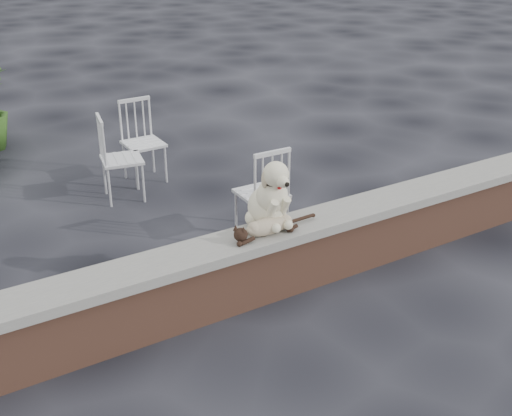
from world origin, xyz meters
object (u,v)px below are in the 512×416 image
cat (269,225)px  chair_c (261,192)px  dog (267,191)px  chair_b (143,142)px  chair_e (122,158)px

cat → chair_c: chair_c is taller
dog → chair_c: dog is taller
cat → chair_b: 2.83m
dog → chair_b: dog is taller
dog → chair_c: (0.43, 0.79, -0.41)m
chair_e → chair_b: bearing=-37.3°
dog → chair_c: bearing=61.9°
chair_b → chair_c: bearing=-77.8°
chair_e → chair_c: size_ratio=1.00×
dog → chair_c: size_ratio=0.63×
cat → chair_c: size_ratio=0.99×
cat → chair_e: chair_e is taller
chair_e → chair_b: same height
chair_c → chair_b: 1.93m
chair_c → chair_b: same height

